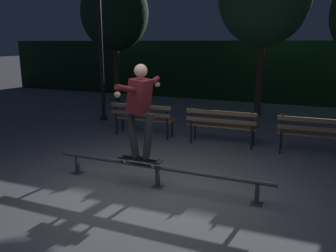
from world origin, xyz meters
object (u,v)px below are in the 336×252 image
Objects in this scene: skateboard at (141,159)px; tree_far_left at (115,13)px; grind_rail at (158,171)px; park_bench_leftmost at (143,116)px; lamp_post_left at (100,37)px; park_bench_left_center at (222,123)px; park_bench_right_center at (317,132)px; skateboarder at (140,104)px.

tree_far_left is (-4.66, 7.02, 2.95)m from skateboard.
grind_rail is 0.79× the size of tree_far_left.
park_bench_leftmost is (-1.66, 2.73, 0.25)m from grind_rail.
lamp_post_left is (-2.00, 1.29, 1.94)m from park_bench_leftmost.
tree_far_left is at bearing 113.57° from lamp_post_left.
grind_rail is 2.77m from park_bench_left_center.
grind_rail is 3.64m from park_bench_right_center.
skateboarder is 0.32× the size of tree_far_left.
tree_far_left is at bearing 125.30° from grind_rail.
lamp_post_left is at bearing 168.00° from park_bench_right_center.
park_bench_right_center is (4.05, 0.00, 0.00)m from park_bench_leftmost.
grind_rail is 5.86m from lamp_post_left.
tree_far_left is (-3.31, 4.29, 2.86)m from park_bench_leftmost.
tree_far_left is (-4.67, 7.02, 2.02)m from skateboarder.
park_bench_leftmost is 4.05m from park_bench_right_center.
grind_rail is 1.14m from skateboarder.
tree_far_left is (-5.33, 4.29, 2.86)m from park_bench_left_center.
tree_far_left is 3.40m from lamp_post_left.
tree_far_left reaches higher than park_bench_leftmost.
park_bench_leftmost and park_bench_right_center have the same top height.
tree_far_left is 1.23× the size of lamp_post_left.
park_bench_left_center is at bearing 180.00° from park_bench_right_center.
park_bench_left_center is 1.00× the size of park_bench_right_center.
park_bench_left_center reaches higher than skateboard.
skateboarder is 3.17m from park_bench_leftmost.
skateboarder is at bearing -179.99° from grind_rail.
park_bench_leftmost reaches higher than skateboard.
grind_rail is 4.85× the size of skateboard.
lamp_post_left is (-6.05, 1.29, 1.94)m from park_bench_right_center.
skateboarder is at bearing -134.59° from park_bench_right_center.
grind_rail is 2.36× the size of park_bench_left_center.
park_bench_leftmost is at bearing 180.00° from park_bench_left_center.
lamp_post_left is at bearing 147.22° from park_bench_leftmost.
park_bench_left_center is at bearing 82.45° from grind_rail.
skateboarder is at bearing -50.11° from lamp_post_left.
skateboarder is (-0.30, -0.00, 1.09)m from grind_rail.
park_bench_right_center is 8.99m from tree_far_left.
skateboarder is 0.97× the size of park_bench_left_center.
park_bench_left_center is 0.33× the size of tree_far_left.
park_bench_leftmost is at bearing -52.37° from tree_far_left.
tree_far_left is at bearing 123.60° from skateboard.
grind_rail is 2.44× the size of skateboarder.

